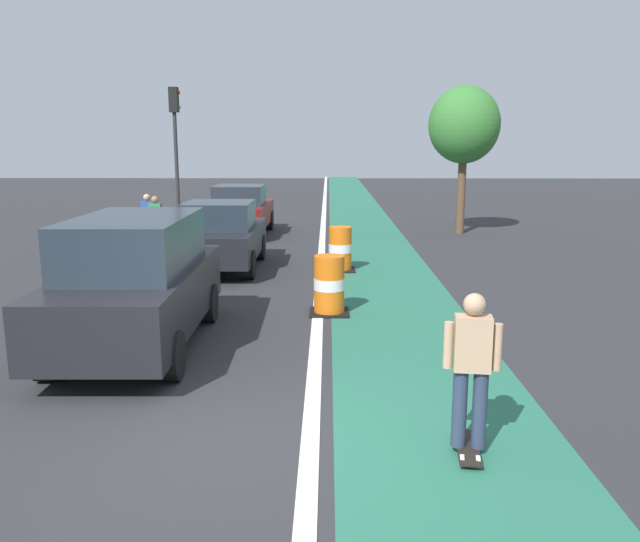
{
  "coord_description": "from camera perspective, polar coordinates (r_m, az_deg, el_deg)",
  "views": [
    {
      "loc": [
        1.08,
        -6.38,
        3.14
      ],
      "look_at": [
        0.96,
        3.73,
        1.1
      ],
      "focal_mm": 36.09,
      "sensor_mm": 36.0,
      "label": 1
    }
  ],
  "objects": [
    {
      "name": "traffic_barrel_front",
      "position": [
        11.87,
        0.83,
        -1.3
      ],
      "size": [
        0.73,
        0.73,
        1.09
      ],
      "color": "orange",
      "rests_on": "ground"
    },
    {
      "name": "skateboarder_on_lane",
      "position": [
        6.67,
        13.28,
        -8.45
      ],
      "size": [
        0.57,
        0.82,
        1.69
      ],
      "color": "black",
      "rests_on": "ground"
    },
    {
      "name": "ground_plane",
      "position": [
        7.2,
        -8.29,
        -14.6
      ],
      "size": [
        100.0,
        100.0,
        0.0
      ],
      "primitive_type": "plane",
      "color": "#2D2D30"
    },
    {
      "name": "parked_sedan_second",
      "position": [
        16.18,
        -8.79,
        3.07
      ],
      "size": [
        1.93,
        4.11,
        1.7
      ],
      "color": "black",
      "rests_on": "ground"
    },
    {
      "name": "parked_suv_nearest",
      "position": [
        10.22,
        -15.97,
        -0.93
      ],
      "size": [
        1.96,
        4.62,
        2.04
      ],
      "color": "black",
      "rests_on": "ground"
    },
    {
      "name": "pedestrian_waiting",
      "position": [
        20.01,
        -15.02,
        4.49
      ],
      "size": [
        0.34,
        0.2,
        1.61
      ],
      "color": "#33333D",
      "rests_on": "ground"
    },
    {
      "name": "lane_divider_stripe",
      "position": [
        18.65,
        0.14,
        1.73
      ],
      "size": [
        0.2,
        80.0,
        0.01
      ],
      "primitive_type": "cube",
      "color": "silver",
      "rests_on": "ground"
    },
    {
      "name": "bike_lane_strip",
      "position": [
        18.7,
        4.75,
        1.71
      ],
      "size": [
        2.5,
        80.0,
        0.01
      ],
      "primitive_type": "cube",
      "color": "#286B51",
      "rests_on": "ground"
    },
    {
      "name": "traffic_light_corner",
      "position": [
        24.97,
        -12.71,
        11.97
      ],
      "size": [
        0.41,
        0.32,
        5.1
      ],
      "color": "#2D2D2D",
      "rests_on": "ground"
    },
    {
      "name": "parked_sedan_third",
      "position": [
        22.14,
        -7.04,
        5.34
      ],
      "size": [
        1.96,
        4.12,
        1.7
      ],
      "color": "maroon",
      "rests_on": "ground"
    },
    {
      "name": "street_tree_sidewalk",
      "position": [
        22.77,
        12.66,
        12.47
      ],
      "size": [
        2.4,
        2.4,
        5.0
      ],
      "color": "brown",
      "rests_on": "ground"
    },
    {
      "name": "pedestrian_crossing",
      "position": [
        19.18,
        -14.34,
        4.24
      ],
      "size": [
        0.34,
        0.2,
        1.61
      ],
      "color": "#33333D",
      "rests_on": "ground"
    },
    {
      "name": "traffic_barrel_mid",
      "position": [
        15.86,
        1.81,
        1.93
      ],
      "size": [
        0.73,
        0.73,
        1.09
      ],
      "color": "orange",
      "rests_on": "ground"
    }
  ]
}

